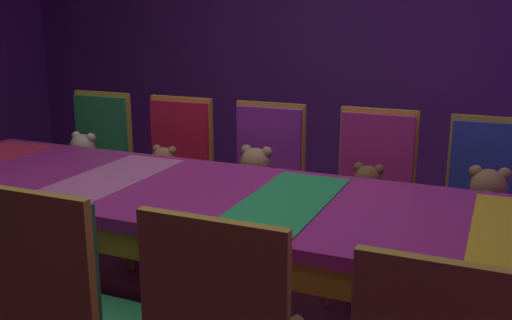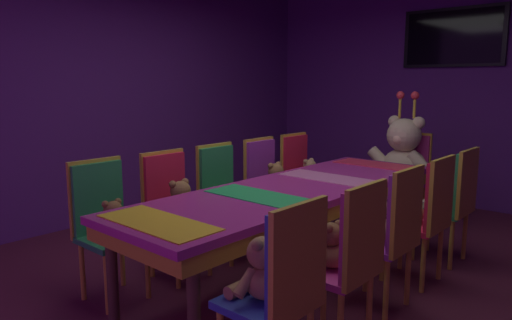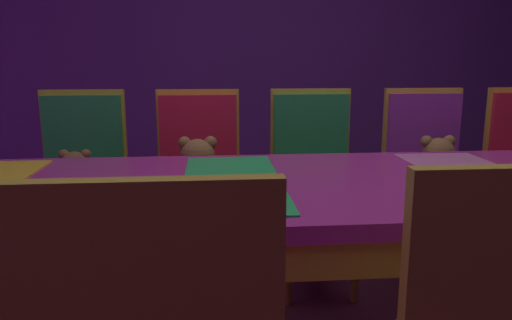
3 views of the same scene
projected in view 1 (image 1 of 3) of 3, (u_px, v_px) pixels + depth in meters
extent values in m
cube|color=#59267F|center=(351.00, 22.00, 4.61)|extent=(0.12, 6.40, 2.80)
cube|color=#B22D8C|center=(194.00, 194.00, 2.47)|extent=(0.90, 3.00, 0.05)
cube|color=gold|center=(194.00, 211.00, 2.49)|extent=(0.88, 2.94, 0.10)
cylinder|color=#4C3826|center=(28.00, 208.00, 3.42)|extent=(0.07, 0.07, 0.69)
cube|color=green|center=(287.00, 200.00, 2.30)|extent=(0.77, 0.32, 0.01)
cube|color=pink|center=(112.00, 177.00, 2.62)|extent=(0.77, 0.32, 0.01)
cube|color=red|center=(217.00, 317.00, 1.48)|extent=(0.05, 0.38, 0.50)
sphere|color=olive|center=(248.00, 290.00, 1.66)|extent=(0.16, 0.16, 0.16)
sphere|color=#AE7747|center=(256.00, 286.00, 1.71)|extent=(0.06, 0.06, 0.06)
sphere|color=olive|center=(226.00, 270.00, 1.65)|extent=(0.06, 0.06, 0.06)
sphere|color=olive|center=(265.00, 277.00, 1.60)|extent=(0.06, 0.06, 0.06)
cylinder|color=olive|center=(221.00, 320.00, 1.75)|extent=(0.06, 0.14, 0.13)
cube|color=#268C4C|center=(42.00, 279.00, 1.69)|extent=(0.05, 0.38, 0.50)
cube|color=gold|center=(37.00, 282.00, 1.67)|extent=(0.03, 0.41, 0.55)
cube|color=#2D47B2|center=(483.00, 238.00, 2.71)|extent=(0.40, 0.40, 0.04)
cube|color=#2D47B2|center=(490.00, 173.00, 2.81)|extent=(0.05, 0.38, 0.50)
cube|color=gold|center=(491.00, 172.00, 2.82)|extent=(0.03, 0.41, 0.55)
cylinder|color=gold|center=(447.00, 264.00, 2.97)|extent=(0.04, 0.04, 0.42)
cylinder|color=gold|center=(440.00, 291.00, 2.69)|extent=(0.04, 0.04, 0.42)
ellipsoid|color=#9E7247|center=(486.00, 216.00, 2.68)|extent=(0.20, 0.20, 0.16)
sphere|color=#9E7247|center=(489.00, 187.00, 2.63)|extent=(0.16, 0.16, 0.16)
sphere|color=tan|center=(488.00, 193.00, 2.59)|extent=(0.06, 0.06, 0.06)
sphere|color=#9E7247|center=(505.00, 174.00, 2.61)|extent=(0.06, 0.06, 0.06)
sphere|color=#9E7247|center=(476.00, 171.00, 2.66)|extent=(0.06, 0.06, 0.06)
cylinder|color=#9E7247|center=(510.00, 218.00, 2.60)|extent=(0.06, 0.14, 0.13)
cylinder|color=#9E7247|center=(462.00, 212.00, 2.68)|extent=(0.06, 0.14, 0.13)
cylinder|color=#9E7247|center=(496.00, 239.00, 2.56)|extent=(0.07, 0.15, 0.07)
cylinder|color=#9E7247|center=(470.00, 235.00, 2.60)|extent=(0.07, 0.15, 0.07)
cube|color=#CC338C|center=(366.00, 220.00, 2.95)|extent=(0.40, 0.40, 0.04)
cube|color=#CC338C|center=(376.00, 161.00, 3.05)|extent=(0.05, 0.38, 0.50)
cube|color=gold|center=(377.00, 160.00, 3.07)|extent=(0.03, 0.41, 0.55)
cylinder|color=gold|center=(342.00, 245.00, 3.21)|extent=(0.04, 0.04, 0.42)
cylinder|color=gold|center=(401.00, 255.00, 3.09)|extent=(0.04, 0.04, 0.42)
cylinder|color=gold|center=(326.00, 268.00, 2.93)|extent=(0.04, 0.04, 0.42)
cylinder|color=gold|center=(389.00, 279.00, 2.81)|extent=(0.04, 0.04, 0.42)
ellipsoid|color=brown|center=(367.00, 202.00, 2.93)|extent=(0.17, 0.17, 0.14)
sphere|color=brown|center=(368.00, 179.00, 2.88)|extent=(0.14, 0.14, 0.14)
sphere|color=#99663C|center=(365.00, 184.00, 2.85)|extent=(0.05, 0.05, 0.05)
sphere|color=brown|center=(379.00, 170.00, 2.87)|extent=(0.05, 0.05, 0.05)
sphere|color=brown|center=(359.00, 168.00, 2.91)|extent=(0.05, 0.05, 0.05)
cylinder|color=brown|center=(383.00, 203.00, 2.86)|extent=(0.05, 0.12, 0.11)
cylinder|color=brown|center=(349.00, 199.00, 2.93)|extent=(0.05, 0.12, 0.11)
cylinder|color=brown|center=(371.00, 219.00, 2.82)|extent=(0.06, 0.13, 0.06)
cylinder|color=brown|center=(353.00, 216.00, 2.86)|extent=(0.06, 0.13, 0.06)
cube|color=purple|center=(257.00, 206.00, 3.15)|extent=(0.40, 0.40, 0.04)
cube|color=purple|center=(269.00, 152.00, 3.25)|extent=(0.05, 0.38, 0.50)
cube|color=gold|center=(271.00, 151.00, 3.27)|extent=(0.03, 0.41, 0.55)
cylinder|color=gold|center=(242.00, 232.00, 3.41)|extent=(0.04, 0.04, 0.42)
cylinder|color=gold|center=(293.00, 240.00, 3.29)|extent=(0.04, 0.04, 0.42)
cylinder|color=gold|center=(218.00, 252.00, 3.13)|extent=(0.04, 0.04, 0.42)
cylinder|color=gold|center=(273.00, 261.00, 3.01)|extent=(0.04, 0.04, 0.42)
ellipsoid|color=tan|center=(257.00, 188.00, 3.13)|extent=(0.20, 0.20, 0.16)
sphere|color=tan|center=(255.00, 163.00, 3.08)|extent=(0.16, 0.16, 0.16)
sphere|color=tan|center=(251.00, 167.00, 3.03)|extent=(0.06, 0.06, 0.06)
sphere|color=tan|center=(267.00, 152.00, 3.05)|extent=(0.06, 0.06, 0.06)
sphere|color=tan|center=(246.00, 150.00, 3.10)|extent=(0.06, 0.06, 0.06)
cylinder|color=tan|center=(271.00, 189.00, 3.05)|extent=(0.06, 0.14, 0.13)
cylinder|color=tan|center=(237.00, 185.00, 3.13)|extent=(0.06, 0.14, 0.13)
cylinder|color=tan|center=(256.00, 205.00, 3.00)|extent=(0.07, 0.15, 0.07)
cylinder|color=tan|center=(238.00, 203.00, 3.05)|extent=(0.07, 0.15, 0.07)
cube|color=red|center=(166.00, 194.00, 3.38)|extent=(0.40, 0.40, 0.04)
cube|color=red|center=(181.00, 143.00, 3.47)|extent=(0.05, 0.38, 0.50)
cube|color=gold|center=(182.00, 142.00, 3.49)|extent=(0.03, 0.41, 0.55)
cylinder|color=gold|center=(159.00, 219.00, 3.64)|extent=(0.04, 0.04, 0.42)
cylinder|color=gold|center=(204.00, 226.00, 3.51)|extent=(0.04, 0.04, 0.42)
cylinder|color=gold|center=(129.00, 236.00, 3.35)|extent=(0.04, 0.04, 0.42)
cylinder|color=gold|center=(177.00, 244.00, 3.23)|extent=(0.04, 0.04, 0.42)
ellipsoid|color=#9E7247|center=(166.00, 178.00, 3.35)|extent=(0.17, 0.17, 0.13)
sphere|color=#9E7247|center=(163.00, 159.00, 3.31)|extent=(0.13, 0.13, 0.13)
sphere|color=tan|center=(159.00, 162.00, 3.27)|extent=(0.05, 0.05, 0.05)
sphere|color=#9E7247|center=(172.00, 151.00, 3.29)|extent=(0.05, 0.05, 0.05)
sphere|color=#9E7247|center=(157.00, 149.00, 3.33)|extent=(0.05, 0.05, 0.05)
cylinder|color=#9E7247|center=(175.00, 179.00, 3.29)|extent=(0.05, 0.12, 0.11)
cylinder|color=#9E7247|center=(150.00, 176.00, 3.35)|extent=(0.05, 0.12, 0.11)
cylinder|color=#9E7247|center=(162.00, 192.00, 3.25)|extent=(0.06, 0.13, 0.06)
cylinder|color=#9E7247|center=(149.00, 190.00, 3.28)|extent=(0.06, 0.13, 0.06)
cube|color=#268C4C|center=(87.00, 183.00, 3.59)|extent=(0.40, 0.40, 0.04)
cube|color=#268C4C|center=(102.00, 135.00, 3.69)|extent=(0.05, 0.38, 0.50)
cube|color=gold|center=(105.00, 134.00, 3.71)|extent=(0.03, 0.41, 0.55)
cylinder|color=gold|center=(86.00, 207.00, 3.85)|extent=(0.04, 0.04, 0.42)
cylinder|color=gold|center=(126.00, 213.00, 3.73)|extent=(0.04, 0.04, 0.42)
cylinder|color=gold|center=(52.00, 222.00, 3.57)|extent=(0.04, 0.04, 0.42)
cylinder|color=gold|center=(94.00, 230.00, 3.45)|extent=(0.04, 0.04, 0.42)
ellipsoid|color=beige|center=(86.00, 167.00, 3.57)|extent=(0.19, 0.19, 0.15)
sphere|color=beige|center=(82.00, 146.00, 3.52)|extent=(0.15, 0.15, 0.15)
sphere|color=#FDDCAD|center=(77.00, 150.00, 3.48)|extent=(0.06, 0.06, 0.06)
sphere|color=beige|center=(91.00, 137.00, 3.50)|extent=(0.06, 0.06, 0.06)
sphere|color=beige|center=(76.00, 136.00, 3.54)|extent=(0.06, 0.06, 0.06)
cylinder|color=beige|center=(94.00, 168.00, 3.49)|extent=(0.05, 0.13, 0.12)
cylinder|color=beige|center=(69.00, 165.00, 3.57)|extent=(0.05, 0.13, 0.12)
cylinder|color=beige|center=(80.00, 181.00, 3.45)|extent=(0.06, 0.14, 0.06)
cylinder|color=beige|center=(67.00, 179.00, 3.49)|extent=(0.06, 0.14, 0.06)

